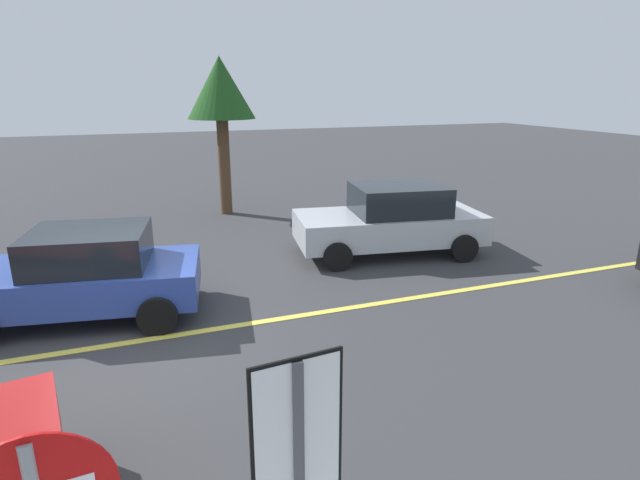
{
  "coord_description": "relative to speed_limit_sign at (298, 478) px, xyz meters",
  "views": [
    {
      "loc": [
        0.27,
        -7.87,
        3.86
      ],
      "look_at": [
        3.3,
        0.27,
        1.27
      ],
      "focal_mm": 28.91,
      "sensor_mm": 36.0,
      "label": 1
    }
  ],
  "objects": [
    {
      "name": "speed_limit_sign",
      "position": [
        0.0,
        0.0,
        0.0
      ],
      "size": [
        0.54,
        0.07,
        2.52
      ],
      "color": "#4C4C51",
      "rests_on": "ground_plane"
    },
    {
      "name": "lane_marking_centre",
      "position": [
        2.02,
        5.6,
        -1.76
      ],
      "size": [
        28.0,
        0.16,
        0.01
      ],
      "primitive_type": "cube",
      "color": "#E0D14C"
    },
    {
      "name": "tree_left_verge",
      "position": [
        2.06,
        13.71,
        1.96
      ],
      "size": [
        2.03,
        2.03,
        4.74
      ],
      "color": "#513823",
      "rests_on": "ground_plane"
    },
    {
      "name": "car_silver_near_curb",
      "position": [
        5.01,
        8.25,
        -0.93
      ],
      "size": [
        4.6,
        2.62,
        1.66
      ],
      "color": "#B7BABF",
      "rests_on": "ground_plane"
    },
    {
      "name": "car_blue_mid_road",
      "position": [
        -1.63,
        6.89,
        -0.97
      ],
      "size": [
        4.18,
        2.58,
        1.56
      ],
      "color": "#2D479E",
      "rests_on": "ground_plane"
    },
    {
      "name": "ground_plane",
      "position": [
        -0.98,
        5.6,
        -1.76
      ],
      "size": [
        80.0,
        80.0,
        0.0
      ],
      "primitive_type": "plane",
      "color": "#38383A"
    }
  ]
}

